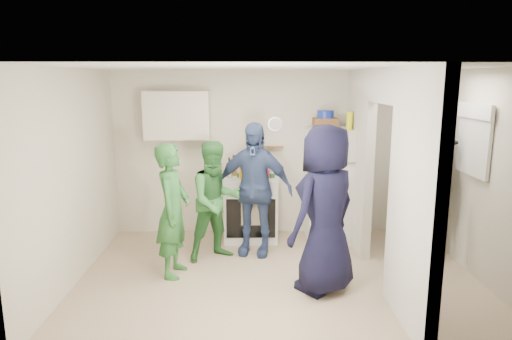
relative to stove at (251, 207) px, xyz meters
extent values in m
plane|color=tan|center=(0.32, -1.37, -0.48)|extent=(4.80, 4.80, 0.00)
plane|color=silver|center=(0.32, 0.33, 0.77)|extent=(4.80, 0.00, 4.80)
plane|color=silver|center=(0.32, -3.07, 0.77)|extent=(4.80, 0.00, 4.80)
plane|color=silver|center=(-2.08, -1.37, 0.77)|extent=(0.00, 3.40, 3.40)
plane|color=silver|center=(2.72, -1.37, 0.77)|extent=(0.00, 3.40, 3.40)
plane|color=white|center=(0.32, -1.37, 2.02)|extent=(4.80, 4.80, 0.00)
cube|color=silver|center=(1.52, -0.27, 0.77)|extent=(0.12, 1.20, 2.50)
cube|color=silver|center=(1.52, -2.47, 0.77)|extent=(0.12, 1.20, 2.50)
cube|color=silver|center=(1.52, -1.37, 1.82)|extent=(0.12, 1.00, 0.40)
cube|color=white|center=(0.00, 0.00, 0.00)|extent=(0.81, 0.67, 0.96)
cube|color=silver|center=(-1.08, 0.15, 1.37)|extent=(0.95, 0.34, 0.70)
cube|color=white|center=(1.18, -0.03, 0.35)|extent=(0.69, 0.67, 1.67)
cube|color=brown|center=(1.08, 0.02, 1.26)|extent=(0.35, 0.25, 0.15)
cylinder|color=navy|center=(1.08, 0.02, 1.39)|extent=(0.24, 0.24, 0.11)
cylinder|color=yellow|center=(1.40, -0.13, 1.31)|extent=(0.09, 0.09, 0.25)
cylinder|color=white|center=(0.37, 0.31, 1.22)|extent=(0.22, 0.02, 0.22)
cube|color=olive|center=(0.32, 0.28, 0.87)|extent=(0.35, 0.08, 0.03)
cube|color=black|center=(2.70, -1.17, 1.17)|extent=(0.03, 0.70, 0.80)
cube|color=white|center=(2.69, -1.17, 1.17)|extent=(0.04, 0.76, 0.86)
cube|color=white|center=(2.66, -1.17, 1.52)|extent=(0.04, 0.82, 0.18)
cylinder|color=yellow|center=(-0.12, -0.22, 0.61)|extent=(0.09, 0.09, 0.25)
cylinder|color=red|center=(0.22, -0.20, 0.54)|extent=(0.09, 0.09, 0.12)
imported|color=#33772F|center=(-0.95, -1.27, 0.33)|extent=(0.47, 0.64, 1.63)
imported|color=#39823B|center=(-0.46, -0.76, 0.31)|extent=(0.96, 0.88, 1.59)
imported|color=navy|center=(0.03, -0.58, 0.43)|extent=(1.14, 0.69, 1.82)
imported|color=black|center=(0.82, -1.72, 0.47)|extent=(1.10, 1.07, 1.90)
imported|color=black|center=(2.30, -0.80, 0.43)|extent=(1.10, 1.36, 1.83)
cylinder|color=brown|center=(-0.26, 0.14, 0.63)|extent=(0.06, 0.06, 0.29)
cylinder|color=#18492A|center=(-0.16, -0.09, 0.62)|extent=(0.07, 0.07, 0.27)
cylinder|color=silver|center=(-0.08, 0.17, 0.63)|extent=(0.07, 0.07, 0.29)
cylinder|color=brown|center=(0.02, -0.04, 0.63)|extent=(0.07, 0.07, 0.30)
cylinder|color=#9DA3AE|center=(0.09, 0.18, 0.63)|extent=(0.06, 0.06, 0.30)
cylinder|color=#163D23|center=(0.19, 0.03, 0.64)|extent=(0.06, 0.06, 0.32)
cylinder|color=olive|center=(0.26, 0.12, 0.61)|extent=(0.07, 0.07, 0.26)
cylinder|color=#9FA2AA|center=(-0.31, -0.11, 0.63)|extent=(0.07, 0.07, 0.30)
cylinder|color=#4D2F0D|center=(0.05, 0.08, 0.62)|extent=(0.07, 0.07, 0.28)
cylinder|color=#1E592A|center=(0.31, -0.11, 0.61)|extent=(0.08, 0.08, 0.25)
cylinder|color=brown|center=(-0.23, 0.04, 0.64)|extent=(0.08, 0.08, 0.31)
camera|label=1|loc=(-0.03, -6.58, 1.90)|focal=32.00mm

